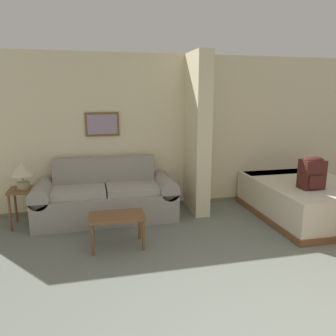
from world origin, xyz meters
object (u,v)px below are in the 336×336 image
at_px(couch, 106,198).
at_px(coffee_table, 117,219).
at_px(bed, 306,199).
at_px(backpack, 312,172).
at_px(table_lamp, 22,171).

xyz_separation_m(couch, coffee_table, (0.09, -1.06, 0.04)).
relative_size(couch, coffee_table, 3.11).
bearing_deg(bed, coffee_table, -171.78).
bearing_deg(backpack, bed, 60.08).
height_order(coffee_table, bed, bed).
distance_m(coffee_table, bed, 3.11).
xyz_separation_m(couch, table_lamp, (-1.20, -0.03, 0.51)).
xyz_separation_m(couch, backpack, (2.97, -0.95, 0.48)).
relative_size(bed, backpack, 4.09).
bearing_deg(table_lamp, backpack, -12.50).
bearing_deg(table_lamp, couch, 1.42).
height_order(bed, backpack, backpack).
bearing_deg(couch, table_lamp, -178.58).
height_order(couch, table_lamp, table_lamp).
bearing_deg(couch, bed, -10.95).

